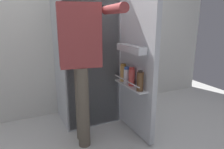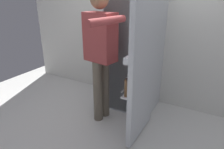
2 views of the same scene
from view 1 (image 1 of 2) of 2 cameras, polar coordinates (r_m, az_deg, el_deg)
The scene contains 4 objects.
ground_plane at distance 2.39m, azimuth -2.35°, elevation -16.80°, with size 5.17×5.17×0.00m, color silver.
kitchen_wall at distance 2.85m, azimuth -9.87°, elevation 13.80°, with size 4.40×0.10×2.41m, color silver.
refrigerator at distance 2.52m, azimuth -6.27°, elevation 5.67°, with size 0.73×1.23×1.70m.
person at distance 1.98m, azimuth -8.62°, elevation 6.86°, with size 0.53×0.74×1.65m.
Camera 1 is at (-0.79, -1.86, 1.27)m, focal length 32.83 mm.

